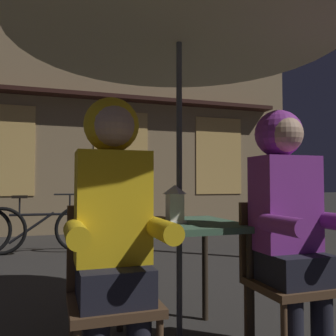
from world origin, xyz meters
TOP-DOWN VIEW (x-y plane):
  - cafe_table at (0.00, 0.00)m, footprint 0.72×0.72m
  - patio_umbrella at (0.00, 0.00)m, footprint 2.10×2.10m
  - lantern at (-0.04, -0.04)m, footprint 0.11×0.11m
  - chair_left at (-0.48, -0.37)m, footprint 0.40×0.40m
  - chair_right at (0.48, -0.37)m, footprint 0.40×0.40m
  - person_left_hooded at (-0.48, -0.43)m, footprint 0.45×0.56m
  - person_right_hooded at (0.48, -0.43)m, footprint 0.45×0.56m
  - shopfront_building at (-0.51, 5.40)m, footprint 10.00×0.93m
  - bicycle_third at (-0.89, 3.26)m, footprint 1.68×0.15m
  - book at (-0.14, 0.10)m, footprint 0.23×0.20m

SIDE VIEW (x-z plane):
  - bicycle_third at x=-0.89m, z-range -0.07..0.77m
  - chair_left at x=-0.48m, z-range 0.05..0.92m
  - chair_right at x=0.48m, z-range 0.05..0.92m
  - cafe_table at x=0.00m, z-range 0.27..1.01m
  - book at x=-0.14m, z-range 0.74..0.76m
  - person_left_hooded at x=-0.48m, z-range 0.15..1.55m
  - person_right_hooded at x=0.48m, z-range 0.15..1.55m
  - lantern at x=-0.04m, z-range 0.75..0.98m
  - patio_umbrella at x=0.00m, z-range 0.90..3.21m
  - shopfront_building at x=-0.51m, z-range -0.01..6.19m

